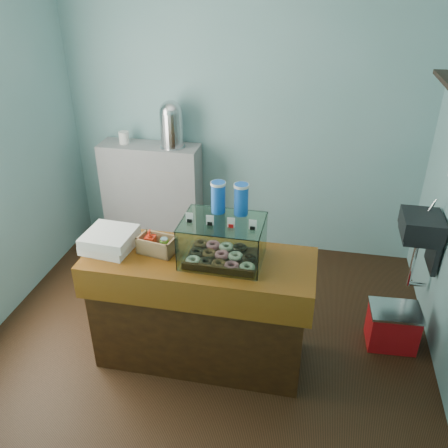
% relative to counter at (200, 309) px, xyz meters
% --- Properties ---
extents(ground, '(3.50, 3.50, 0.00)m').
position_rel_counter_xyz_m(ground, '(0.00, 0.25, -0.46)').
color(ground, black).
rests_on(ground, ground).
extents(room_shell, '(3.54, 3.04, 2.82)m').
position_rel_counter_xyz_m(room_shell, '(0.03, 0.26, 1.25)').
color(room_shell, '#71A5A5').
rests_on(room_shell, ground).
extents(counter, '(1.60, 0.60, 0.90)m').
position_rel_counter_xyz_m(counter, '(0.00, 0.00, 0.00)').
color(counter, '#3D200B').
rests_on(counter, ground).
extents(back_shelf, '(1.00, 0.32, 1.10)m').
position_rel_counter_xyz_m(back_shelf, '(-0.90, 1.57, 0.09)').
color(back_shelf, gray).
rests_on(back_shelf, ground).
extents(display_case, '(0.55, 0.41, 0.52)m').
position_rel_counter_xyz_m(display_case, '(0.17, 0.04, 0.61)').
color(display_case, '#352010').
rests_on(display_case, counter).
extents(condiment_crate, '(0.27, 0.19, 0.16)m').
position_rel_counter_xyz_m(condiment_crate, '(-0.31, 0.02, 0.50)').
color(condiment_crate, tan).
rests_on(condiment_crate, counter).
extents(pastry_boxes, '(0.36, 0.37, 0.13)m').
position_rel_counter_xyz_m(pastry_boxes, '(-0.65, 0.00, 0.51)').
color(pastry_boxes, white).
rests_on(pastry_boxes, counter).
extents(coffee_urn, '(0.25, 0.25, 0.46)m').
position_rel_counter_xyz_m(coffee_urn, '(-0.65, 1.56, 0.88)').
color(coffee_urn, silver).
rests_on(coffee_urn, back_shelf).
extents(red_cooler, '(0.40, 0.31, 0.34)m').
position_rel_counter_xyz_m(red_cooler, '(1.44, 0.43, -0.29)').
color(red_cooler, red).
rests_on(red_cooler, ground).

